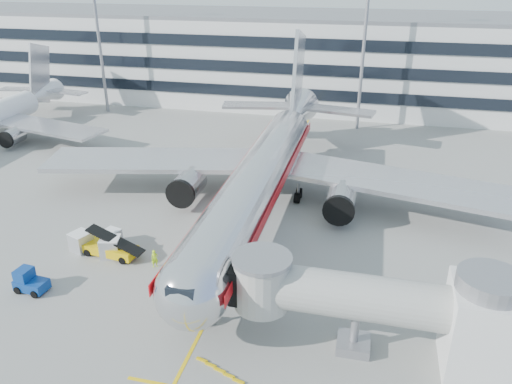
% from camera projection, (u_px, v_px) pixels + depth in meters
% --- Properties ---
extents(ground, '(180.00, 180.00, 0.00)m').
position_uv_depth(ground, '(235.00, 264.00, 42.86)').
color(ground, gray).
rests_on(ground, ground).
extents(lead_in_line, '(0.25, 70.00, 0.01)m').
position_uv_depth(lead_in_line, '(261.00, 213.00, 51.69)').
color(lead_in_line, yellow).
rests_on(lead_in_line, ground).
extents(main_jet, '(50.95, 48.70, 16.06)m').
position_uv_depth(main_jet, '(265.00, 169.00, 51.45)').
color(main_jet, silver).
rests_on(main_jet, ground).
extents(jet_bridge, '(17.80, 4.50, 7.00)m').
position_uv_depth(jet_bridge, '(385.00, 305.00, 31.58)').
color(jet_bridge, silver).
rests_on(jet_bridge, ground).
extents(terminal, '(150.00, 24.25, 15.60)m').
position_uv_depth(terminal, '(321.00, 58.00, 90.80)').
color(terminal, silver).
rests_on(terminal, ground).
extents(light_mast_west, '(2.40, 1.20, 25.45)m').
position_uv_depth(light_mast_west, '(97.00, 22.00, 81.22)').
color(light_mast_west, gray).
rests_on(light_mast_west, ground).
extents(light_mast_centre, '(2.40, 1.20, 25.45)m').
position_uv_depth(light_mast_centre, '(365.00, 29.00, 72.05)').
color(light_mast_centre, gray).
rests_on(light_mast_centre, ground).
extents(belt_loader, '(5.35, 2.42, 2.51)m').
position_uv_depth(belt_loader, '(110.00, 248.00, 43.94)').
color(belt_loader, '#D5AC09').
rests_on(belt_loader, ground).
extents(baggage_tug, '(2.64, 1.82, 1.89)m').
position_uv_depth(baggage_tug, '(29.00, 282.00, 39.14)').
color(baggage_tug, navy).
rests_on(baggage_tug, ground).
extents(cargo_container_left, '(2.11, 2.11, 1.74)m').
position_uv_depth(cargo_container_left, '(81.00, 241.00, 44.68)').
color(cargo_container_left, '#B8BBC0').
rests_on(cargo_container_left, ground).
extents(cargo_container_right, '(2.02, 2.02, 1.77)m').
position_uv_depth(cargo_container_right, '(111.00, 247.00, 43.80)').
color(cargo_container_right, '#B8BBC0').
rests_on(cargo_container_right, ground).
extents(cargo_container_front, '(1.72, 1.72, 1.49)m').
position_uv_depth(cargo_container_front, '(112.00, 237.00, 45.58)').
color(cargo_container_front, '#B8BBC0').
rests_on(cargo_container_front, ground).
extents(ramp_worker, '(0.69, 0.66, 1.59)m').
position_uv_depth(ramp_worker, '(155.00, 259.00, 42.22)').
color(ramp_worker, '#B4EE19').
rests_on(ramp_worker, ground).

